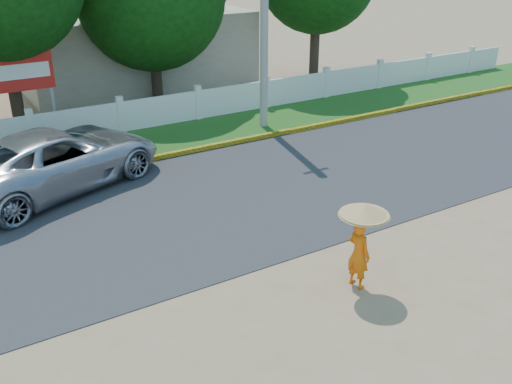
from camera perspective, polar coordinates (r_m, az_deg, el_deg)
ground at (r=11.69m, az=5.13°, el=-9.34°), size 120.00×120.00×0.00m
road at (r=15.04m, az=-4.91°, el=-1.05°), size 60.00×7.00×0.02m
grass_verge at (r=19.55m, az=-11.83°, el=4.73°), size 60.00×3.50×0.03m
curb at (r=18.02m, az=-9.98°, el=3.38°), size 40.00×0.18×0.16m
fence at (r=20.70m, az=-13.35°, el=7.27°), size 40.00×0.10×1.10m
building_near at (r=27.65m, az=-12.21°, el=13.93°), size 10.00×6.00×3.20m
vehicle at (r=16.54m, az=-19.38°, el=3.13°), size 6.56×4.71×1.66m
monk_with_parasol at (r=11.25m, az=10.50°, el=-4.10°), size 1.00×1.00×1.81m
billboard at (r=20.69m, az=-23.00°, el=10.56°), size 2.50×0.13×2.95m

